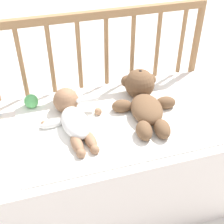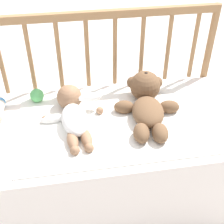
% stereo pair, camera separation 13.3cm
% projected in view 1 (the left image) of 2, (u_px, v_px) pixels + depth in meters
% --- Properties ---
extents(ground_plane, '(12.00, 12.00, 0.00)m').
position_uv_depth(ground_plane, '(112.00, 193.00, 1.67)').
color(ground_plane, silver).
extents(crib_mattress, '(1.16, 0.60, 0.49)m').
position_uv_depth(crib_mattress, '(112.00, 161.00, 1.52)').
color(crib_mattress, white).
rests_on(crib_mattress, ground_plane).
extents(crib_rail, '(1.16, 0.04, 0.88)m').
position_uv_depth(crib_rail, '(93.00, 64.00, 1.54)').
color(crib_rail, '#997047').
rests_on(crib_rail, ground_plane).
extents(blanket, '(0.83, 0.52, 0.01)m').
position_uv_depth(blanket, '(114.00, 122.00, 1.38)').
color(blanket, white).
rests_on(blanket, crib_mattress).
extents(teddy_bear, '(0.30, 0.42, 0.15)m').
position_uv_depth(teddy_bear, '(143.00, 98.00, 1.43)').
color(teddy_bear, brown).
rests_on(teddy_bear, crib_mattress).
extents(baby, '(0.29, 0.39, 0.11)m').
position_uv_depth(baby, '(73.00, 116.00, 1.34)').
color(baby, white).
rests_on(baby, crib_mattress).
extents(toy_ball, '(0.07, 0.07, 0.07)m').
position_uv_depth(toy_ball, '(31.00, 101.00, 1.44)').
color(toy_ball, '#59BF66').
rests_on(toy_ball, crib_mattress).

